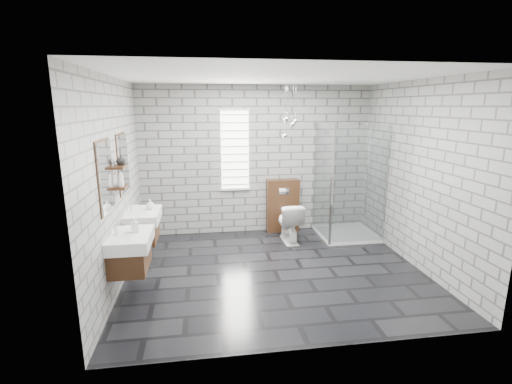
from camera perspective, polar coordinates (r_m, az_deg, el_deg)
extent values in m
cube|color=black|center=(5.51, 2.88, -12.04)|extent=(4.20, 3.60, 0.02)
cube|color=white|center=(5.00, 3.26, 17.43)|extent=(4.20, 3.60, 0.02)
cube|color=gray|center=(6.84, 0.08, 4.88)|extent=(4.20, 0.02, 2.70)
cube|color=gray|center=(3.38, 9.09, -3.95)|extent=(4.20, 0.02, 2.70)
cube|color=gray|center=(5.11, -20.81, 1.18)|extent=(0.02, 3.60, 2.70)
cube|color=gray|center=(5.87, 23.70, 2.38)|extent=(0.02, 3.60, 2.70)
cube|color=#402513|center=(4.78, -18.81, -9.54)|extent=(0.42, 0.62, 0.30)
cube|color=silver|center=(4.73, -16.43, -9.19)|extent=(0.02, 0.35, 0.01)
cube|color=white|center=(4.69, -18.71, -6.99)|extent=(0.47, 0.70, 0.15)
cylinder|color=silver|center=(4.68, -20.71, -5.45)|extent=(0.04, 0.04, 0.12)
cylinder|color=silver|center=(4.65, -20.15, -4.86)|extent=(0.10, 0.02, 0.02)
cube|color=white|center=(4.54, -22.12, 2.22)|extent=(0.03, 0.55, 0.80)
cube|color=#402513|center=(4.54, -22.27, 2.22)|extent=(0.01, 0.59, 0.84)
cube|color=#402513|center=(5.69, -17.07, -5.73)|extent=(0.42, 0.62, 0.30)
cube|color=silver|center=(5.65, -15.08, -5.41)|extent=(0.02, 0.35, 0.01)
cube|color=white|center=(5.62, -16.97, -3.56)|extent=(0.47, 0.70, 0.15)
cylinder|color=silver|center=(5.61, -18.63, -2.27)|extent=(0.04, 0.04, 0.12)
cylinder|color=silver|center=(5.59, -18.16, -1.76)|extent=(0.10, 0.02, 0.02)
cube|color=white|center=(5.49, -19.75, 4.16)|extent=(0.03, 0.55, 0.80)
cube|color=#402513|center=(5.50, -19.88, 4.16)|extent=(0.01, 0.59, 0.84)
cube|color=#402513|center=(5.05, -20.02, 0.76)|extent=(0.14, 0.30, 0.03)
cube|color=#402513|center=(5.01, -20.25, 3.67)|extent=(0.14, 0.30, 0.03)
cube|color=white|center=(6.75, -3.27, 6.45)|extent=(0.50, 0.02, 1.40)
cube|color=silver|center=(6.69, -3.34, 12.57)|extent=(0.56, 0.04, 0.04)
cube|color=silver|center=(6.85, -3.18, 0.45)|extent=(0.56, 0.04, 0.04)
cube|color=silver|center=(6.83, -3.19, 1.17)|extent=(0.48, 0.01, 0.02)
cube|color=silver|center=(6.80, -3.20, 2.33)|extent=(0.48, 0.01, 0.02)
cube|color=silver|center=(6.78, -3.22, 3.49)|extent=(0.48, 0.01, 0.02)
cube|color=silver|center=(6.76, -3.23, 4.66)|extent=(0.48, 0.01, 0.02)
cube|color=silver|center=(6.74, -3.25, 5.84)|extent=(0.48, 0.01, 0.02)
cube|color=silver|center=(6.72, -3.27, 7.02)|extent=(0.48, 0.01, 0.02)
cube|color=silver|center=(6.71, -3.28, 8.21)|extent=(0.48, 0.01, 0.02)
cube|color=silver|center=(6.70, -3.30, 9.40)|extent=(0.48, 0.01, 0.02)
cube|color=silver|center=(6.69, -3.31, 10.60)|extent=(0.48, 0.01, 0.03)
cube|color=silver|center=(6.68, -3.33, 11.80)|extent=(0.48, 0.01, 0.03)
cube|color=#402513|center=(7.00, 4.12, -2.09)|extent=(0.60, 0.20, 1.00)
cube|color=silver|center=(6.83, 4.35, 0.12)|extent=(0.18, 0.01, 0.12)
cube|color=white|center=(7.09, 13.66, -6.20)|extent=(1.00, 1.00, 0.06)
cube|color=silver|center=(6.40, 15.76, 0.88)|extent=(1.00, 0.01, 2.00)
cube|color=silver|center=(6.67, 10.21, 1.65)|extent=(0.01, 1.00, 2.00)
cube|color=silver|center=(6.21, 11.63, 0.75)|extent=(0.03, 0.03, 2.00)
cube|color=silver|center=(6.60, 19.57, 0.99)|extent=(0.03, 0.03, 2.00)
cylinder|color=silver|center=(7.18, 16.80, 2.68)|extent=(0.02, 0.02, 1.80)
cylinder|color=silver|center=(7.05, 16.70, 10.05)|extent=(0.14, 0.14, 0.02)
sphere|color=silver|center=(6.36, 4.67, 11.16)|extent=(0.09, 0.09, 0.09)
cylinder|color=silver|center=(6.36, 4.72, 13.98)|extent=(0.01, 0.01, 0.54)
sphere|color=silver|center=(6.43, 5.65, 10.38)|extent=(0.09, 0.09, 0.09)
cylinder|color=silver|center=(6.42, 5.73, 13.56)|extent=(0.01, 0.01, 0.62)
sphere|color=silver|center=(6.48, 4.80, 10.96)|extent=(0.09, 0.09, 0.09)
cylinder|color=silver|center=(6.47, 4.85, 13.85)|extent=(0.01, 0.01, 0.56)
sphere|color=silver|center=(6.45, 4.44, 8.66)|extent=(0.09, 0.09, 0.09)
cylinder|color=silver|center=(6.43, 4.51, 12.71)|extent=(0.01, 0.01, 0.82)
sphere|color=silver|center=(6.48, 6.05, 10.83)|extent=(0.09, 0.09, 0.09)
cylinder|color=silver|center=(6.47, 6.12, 13.77)|extent=(0.01, 0.01, 0.57)
imported|color=white|center=(6.53, 5.11, -4.62)|extent=(0.41, 0.69, 0.69)
imported|color=#B2B2B2|center=(4.69, -18.16, -4.82)|extent=(0.10, 0.10, 0.18)
imported|color=#B2B2B2|center=(5.65, -15.97, -1.83)|extent=(0.13, 0.13, 0.15)
imported|color=#B2B2B2|center=(4.96, -20.19, 2.06)|extent=(0.12, 0.12, 0.23)
imported|color=#B2B2B2|center=(5.05, -20.08, 4.66)|extent=(0.13, 0.13, 0.13)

